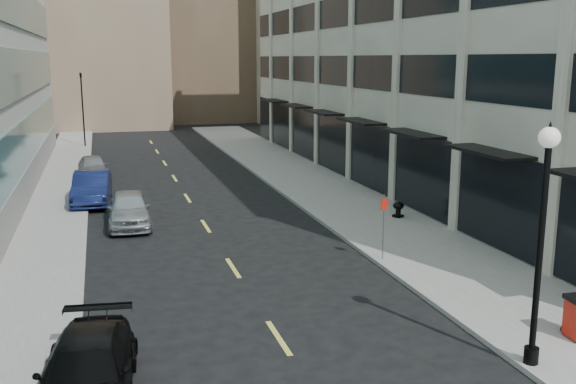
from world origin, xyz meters
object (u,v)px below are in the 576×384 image
sign_post (384,218)px  urn_planter (398,208)px  car_blue_sedan (92,188)px  car_black_pickup (86,373)px  car_silver_sedan (129,209)px  traffic_signal (81,77)px  lamppost (542,225)px  car_grey_sedan (93,167)px

sign_post → urn_planter: bearing=52.8°
car_blue_sedan → car_black_pickup: bearing=-85.9°
car_silver_sedan → traffic_signal: bearing=96.3°
traffic_signal → urn_planter: traffic_signal is taller
car_silver_sedan → urn_planter: (11.80, -2.42, -0.19)m
traffic_signal → car_blue_sedan: (0.70, -21.91, -4.90)m
sign_post → car_silver_sedan: bearing=130.4°
urn_planter → sign_post: bearing=-120.8°
car_silver_sedan → car_blue_sedan: bearing=108.9°
urn_planter → car_silver_sedan: bearing=168.4°
car_black_pickup → lamppost: size_ratio=0.83×
urn_planter → car_black_pickup: bearing=-136.8°
car_silver_sedan → lamppost: 18.63m
car_black_pickup → sign_post: sign_post is taller
car_black_pickup → car_grey_sedan: car_grey_sedan is taller
traffic_signal → sign_post: 36.81m
car_silver_sedan → car_grey_sedan: car_silver_sedan is taller
car_black_pickup → lamppost: lamppost is taller
car_silver_sedan → sign_post: 11.68m
lamppost → urn_planter: lamppost is taller
car_black_pickup → car_blue_sedan: 20.09m
car_blue_sedan → car_silver_sedan: bearing=-68.4°
car_grey_sedan → urn_planter: 20.00m
traffic_signal → urn_planter: 33.03m
traffic_signal → car_blue_sedan: 22.47m
car_silver_sedan → urn_planter: car_silver_sedan is taller
car_silver_sedan → lamppost: size_ratio=0.79×
car_black_pickup → car_grey_sedan: 27.42m
car_silver_sedan → car_grey_sedan: 12.53m
car_grey_sedan → urn_planter: (13.40, -14.85, -0.13)m
car_black_pickup → urn_planter: 18.38m
sign_post → car_grey_sedan: bearing=109.9°
sign_post → lamppost: bearing=-96.4°
car_silver_sedan → lamppost: lamppost is taller
car_silver_sedan → sign_post: sign_post is taller
traffic_signal → lamppost: traffic_signal is taller
car_blue_sedan → sign_post: size_ratio=2.08×
car_black_pickup → car_blue_sedan: bearing=97.2°
car_black_pickup → urn_planter: bearing=50.3°
car_grey_sedan → sign_post: (10.10, -20.38, 0.98)m
car_black_pickup → urn_planter: size_ratio=6.76×
lamppost → car_grey_sedan: bearing=109.3°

